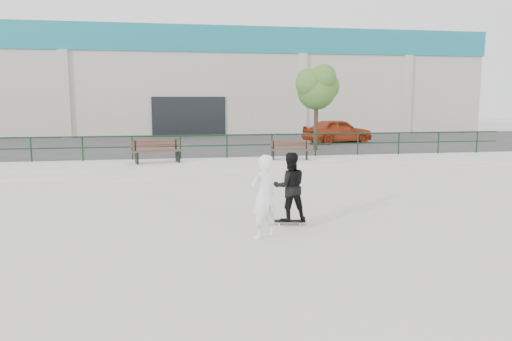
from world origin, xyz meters
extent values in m
plane|color=beige|center=(0.00, 0.00, 0.00)|extent=(120.00, 120.00, 0.00)
cube|color=#B8B4A8|center=(0.00, 9.50, 0.25)|extent=(30.00, 3.00, 0.50)
cube|color=#303030|center=(0.00, 18.00, 0.25)|extent=(60.00, 14.00, 0.50)
cylinder|color=#12311B|center=(0.00, 10.80, 1.50)|extent=(28.00, 0.06, 0.06)
cylinder|color=#12311B|center=(0.00, 10.80, 1.05)|extent=(28.00, 0.05, 0.05)
cylinder|color=#12311B|center=(-7.00, 10.80, 1.00)|extent=(0.06, 0.06, 1.00)
cylinder|color=#12311B|center=(-5.00, 10.80, 1.00)|extent=(0.06, 0.06, 1.00)
cylinder|color=#12311B|center=(-3.00, 10.80, 1.00)|extent=(0.06, 0.06, 1.00)
cylinder|color=#12311B|center=(-1.00, 10.80, 1.00)|extent=(0.06, 0.06, 1.00)
cylinder|color=#12311B|center=(1.00, 10.80, 1.00)|extent=(0.06, 0.06, 1.00)
cylinder|color=#12311B|center=(3.00, 10.80, 1.00)|extent=(0.06, 0.06, 1.00)
cylinder|color=#12311B|center=(5.00, 10.80, 1.00)|extent=(0.06, 0.06, 1.00)
cylinder|color=#12311B|center=(7.00, 10.80, 1.00)|extent=(0.06, 0.06, 1.00)
cylinder|color=#12311B|center=(9.00, 10.80, 1.00)|extent=(0.06, 0.06, 1.00)
cylinder|color=#12311B|center=(11.00, 10.80, 1.00)|extent=(0.06, 0.06, 1.00)
cylinder|color=#12311B|center=(13.00, 10.80, 1.00)|extent=(0.06, 0.06, 1.00)
cube|color=beige|center=(0.00, 32.00, 4.00)|extent=(44.00, 16.00, 8.00)
cube|color=teal|center=(0.00, 32.00, 7.10)|extent=(44.20, 16.20, 1.80)
cube|color=black|center=(0.00, 23.95, 1.60)|extent=(5.00, 0.15, 3.20)
cube|color=beige|center=(-8.00, 23.90, 3.10)|extent=(0.60, 0.25, 6.20)
cube|color=beige|center=(8.00, 23.90, 3.10)|extent=(0.60, 0.25, 6.20)
cube|color=beige|center=(16.00, 23.90, 3.10)|extent=(0.60, 0.25, 6.20)
cube|color=#4D291A|center=(-1.91, 9.45, 0.97)|extent=(1.95, 0.54, 0.04)
cube|color=#4D291A|center=(-1.95, 9.64, 0.97)|extent=(1.95, 0.54, 0.04)
cube|color=#4D291A|center=(-1.99, 9.83, 0.97)|extent=(1.95, 0.54, 0.04)
cube|color=#4D291A|center=(-2.01, 9.92, 1.18)|extent=(1.94, 0.45, 0.11)
cube|color=#4D291A|center=(-2.01, 9.92, 1.33)|extent=(1.94, 0.45, 0.11)
cube|color=black|center=(-2.76, 9.47, 0.73)|extent=(0.18, 0.55, 0.46)
cube|color=black|center=(-2.82, 9.75, 1.18)|extent=(0.08, 0.07, 0.46)
cube|color=black|center=(-1.15, 9.81, 0.73)|extent=(0.18, 0.55, 0.46)
cube|color=black|center=(-1.21, 10.09, 1.18)|extent=(0.08, 0.07, 0.46)
cube|color=#4D291A|center=(3.53, 9.62, 0.90)|extent=(1.67, 0.46, 0.04)
cube|color=#4D291A|center=(3.57, 9.79, 0.90)|extent=(1.67, 0.46, 0.04)
cube|color=#4D291A|center=(3.60, 9.95, 0.90)|extent=(1.67, 0.46, 0.04)
cube|color=#4D291A|center=(3.62, 10.02, 1.08)|extent=(1.66, 0.39, 0.09)
cube|color=#4D291A|center=(3.62, 10.02, 1.21)|extent=(1.66, 0.39, 0.09)
cube|color=black|center=(2.88, 9.93, 0.70)|extent=(0.15, 0.47, 0.39)
cube|color=black|center=(2.93, 10.17, 1.08)|extent=(0.06, 0.06, 0.39)
cube|color=black|center=(4.26, 9.64, 0.70)|extent=(0.15, 0.47, 0.39)
cube|color=black|center=(4.31, 9.88, 1.08)|extent=(0.06, 0.06, 0.39)
cylinder|color=#453122|center=(5.82, 13.47, 1.77)|extent=(0.21, 0.21, 2.54)
sphere|color=#3D6A27|center=(5.82, 13.47, 3.46)|extent=(1.90, 1.90, 1.90)
sphere|color=#3D6A27|center=(6.35, 13.79, 3.67)|extent=(1.48, 1.48, 1.48)
sphere|color=#3D6A27|center=(5.40, 13.26, 3.78)|extent=(1.37, 1.37, 1.37)
sphere|color=#3D6A27|center=(6.03, 13.05, 4.10)|extent=(1.27, 1.27, 1.27)
sphere|color=#3D6A27|center=(5.50, 13.89, 3.99)|extent=(1.16, 1.16, 1.16)
imported|color=#9D2F13|center=(8.27, 17.13, 1.21)|extent=(4.43, 2.65, 1.41)
cube|color=black|center=(1.33, 0.94, 0.09)|extent=(0.80, 0.35, 0.02)
cube|color=brown|center=(1.33, 0.94, 0.07)|extent=(0.80, 0.35, 0.01)
cube|color=gray|center=(1.07, 0.99, 0.04)|extent=(0.09, 0.17, 0.03)
cube|color=gray|center=(1.58, 0.89, 0.04)|extent=(0.09, 0.17, 0.03)
cylinder|color=white|center=(1.05, 0.90, 0.03)|extent=(0.06, 0.04, 0.06)
cylinder|color=white|center=(1.09, 1.08, 0.03)|extent=(0.06, 0.04, 0.06)
cylinder|color=white|center=(1.56, 0.79, 0.03)|extent=(0.06, 0.04, 0.06)
cylinder|color=white|center=(1.60, 0.98, 0.03)|extent=(0.06, 0.04, 0.06)
imported|color=black|center=(1.33, 0.94, 0.94)|extent=(0.83, 0.65, 1.68)
imported|color=white|center=(0.48, -0.10, 0.92)|extent=(0.80, 0.71, 1.85)
camera|label=1|loc=(-1.61, -10.64, 3.05)|focal=35.00mm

